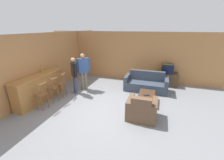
# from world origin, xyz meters

# --- Properties ---
(ground_plane) EXTENTS (24.00, 24.00, 0.00)m
(ground_plane) POSITION_xyz_m (0.00, 0.00, 0.00)
(ground_plane) COLOR gray
(wall_back) EXTENTS (9.40, 0.08, 2.60)m
(wall_back) POSITION_xyz_m (0.00, 3.62, 1.30)
(wall_back) COLOR #B27A47
(wall_back) RESTS_ON ground_plane
(wall_left) EXTENTS (0.08, 8.62, 2.60)m
(wall_left) POSITION_xyz_m (-3.13, 1.31, 1.30)
(wall_left) COLOR #B27A47
(wall_left) RESTS_ON ground_plane
(bar_counter) EXTENTS (0.55, 2.39, 1.07)m
(bar_counter) POSITION_xyz_m (-2.80, -0.05, 0.54)
(bar_counter) COLOR #A87038
(bar_counter) RESTS_ON ground_plane
(bar_chair_near) EXTENTS (0.43, 0.43, 1.01)m
(bar_chair_near) POSITION_xyz_m (-2.24, -0.62, 0.54)
(bar_chair_near) COLOR brown
(bar_chair_near) RESTS_ON ground_plane
(bar_chair_mid) EXTENTS (0.47, 0.47, 1.01)m
(bar_chair_mid) POSITION_xyz_m (-2.24, -0.02, 0.54)
(bar_chair_mid) COLOR brown
(bar_chair_mid) RESTS_ON ground_plane
(bar_chair_far) EXTENTS (0.47, 0.47, 1.01)m
(bar_chair_far) POSITION_xyz_m (-2.24, 0.51, 0.54)
(bar_chair_far) COLOR brown
(bar_chair_far) RESTS_ON ground_plane
(couch_far) EXTENTS (1.94, 0.88, 0.87)m
(couch_far) POSITION_xyz_m (1.12, 2.28, 0.31)
(couch_far) COLOR #384251
(couch_far) RESTS_ON ground_plane
(armchair_near) EXTENTS (0.93, 0.83, 0.85)m
(armchair_near) POSITION_xyz_m (1.24, -0.11, 0.31)
(armchair_near) COLOR brown
(armchair_near) RESTS_ON ground_plane
(coffee_table) EXTENTS (0.61, 0.90, 0.37)m
(coffee_table) POSITION_xyz_m (1.29, 1.04, 0.32)
(coffee_table) COLOR #472D1E
(coffee_table) RESTS_ON ground_plane
(tv_unit) EXTENTS (1.12, 0.54, 0.64)m
(tv_unit) POSITION_xyz_m (2.03, 3.24, 0.32)
(tv_unit) COLOR #513823
(tv_unit) RESTS_ON ground_plane
(tv) EXTENTS (0.56, 0.48, 0.46)m
(tv) POSITION_xyz_m (2.03, 3.24, 0.87)
(tv) COLOR black
(tv) RESTS_ON tv_unit
(bottle) EXTENTS (0.07, 0.07, 0.29)m
(bottle) POSITION_xyz_m (-2.88, 0.24, 1.20)
(bottle) COLOR #B27A23
(bottle) RESTS_ON bar_counter
(book_on_table) EXTENTS (0.25, 0.19, 0.03)m
(book_on_table) POSITION_xyz_m (1.28, 0.88, 0.39)
(book_on_table) COLOR black
(book_on_table) RESTS_ON coffee_table
(person_by_window) EXTENTS (0.45, 0.45, 1.71)m
(person_by_window) POSITION_xyz_m (-1.67, 1.46, 0.96)
(person_by_window) COLOR #756B5B
(person_by_window) RESTS_ON ground_plane
(person_by_counter) EXTENTS (0.40, 0.39, 1.61)m
(person_by_counter) POSITION_xyz_m (-1.84, 0.96, 0.91)
(person_by_counter) COLOR #384260
(person_by_counter) RESTS_ON ground_plane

